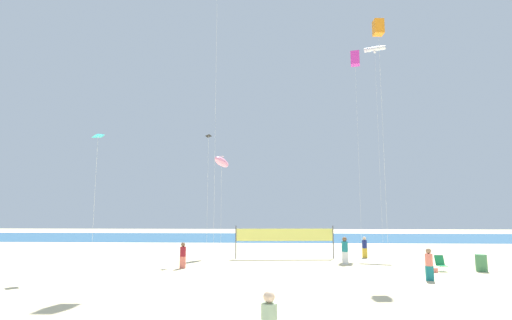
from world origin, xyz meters
name	(u,v)px	position (x,y,z in m)	size (l,w,h in m)	color
ground_plane	(284,284)	(0.00, 0.00, 0.00)	(120.00, 120.00, 0.00)	beige
ocean_band	(278,237)	(0.00, 34.60, 0.00)	(120.00, 20.00, 0.01)	#28608C
beachgoer_coral_shirt	(429,263)	(7.31, 1.15, 0.85)	(0.36, 0.36, 1.59)	#19727A
beachgoer_navy_shirt	(365,246)	(6.35, 10.97, 0.83)	(0.36, 0.36, 1.56)	gold
beachgoer_teal_shirt	(345,250)	(4.20, 7.19, 0.95)	(0.41, 0.41, 1.77)	white
beachgoer_maroon_shirt	(183,254)	(-6.05, 4.85, 0.83)	(0.36, 0.36, 1.55)	#EA7260
folding_beach_chair	(440,263)	(9.23, 4.48, 0.47)	(0.52, 0.65, 0.89)	#1E8C4C
trash_barrel	(481,263)	(11.54, 4.44, 0.48)	(0.63, 0.63, 0.96)	#3F7F4C
volleyball_net	(285,236)	(0.32, 10.14, 1.63)	(7.30, 0.63, 2.40)	#4C4C51
beach_handbag	(435,270)	(8.62, 3.85, 0.13)	(0.31, 0.16, 0.25)	#EA7260
kite_orange_box	(378,28)	(6.71, 6.11, 15.83)	(0.69, 0.69, 16.38)	silver
kite_cyan_diamond	(98,136)	(-10.84, 2.85, 7.84)	(0.63, 0.62, 8.06)	silver
kite_black_diamond	(208,140)	(-5.40, 9.52, 8.79)	(0.50, 0.51, 9.28)	silver
kite_magenta_box	(355,59)	(7.64, 17.87, 18.42)	(1.01, 1.01, 19.12)	silver
kite_pink_inflatable	(222,162)	(-4.73, 12.13, 7.47)	(1.45, 2.05, 8.01)	silver
kite_white_tube	(375,50)	(9.79, 18.61, 19.64)	(2.09, 1.07, 19.94)	silver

